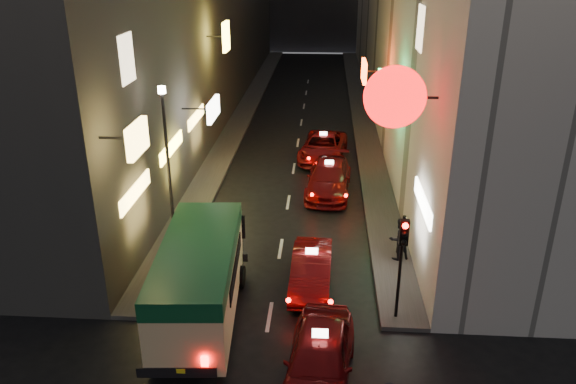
% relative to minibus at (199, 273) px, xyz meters
% --- Properties ---
extents(sidewalk_left, '(1.50, 52.00, 0.15)m').
position_rel_minibus_xyz_m(sidewalk_left, '(-2.13, 25.76, -1.62)').
color(sidewalk_left, '#464441').
rests_on(sidewalk_left, ground).
extents(sidewalk_right, '(1.50, 52.00, 0.15)m').
position_rel_minibus_xyz_m(sidewalk_right, '(6.37, 25.76, -1.62)').
color(sidewalk_right, '#464441').
rests_on(sidewalk_right, ground).
extents(minibus, '(2.60, 6.36, 2.68)m').
position_rel_minibus_xyz_m(minibus, '(0.00, 0.00, 0.00)').
color(minibus, beige).
rests_on(minibus, ground).
extents(taxi_near, '(2.74, 5.69, 1.92)m').
position_rel_minibus_xyz_m(taxi_near, '(3.74, -2.59, -0.82)').
color(taxi_near, '#670B0D').
rests_on(taxi_near, ground).
extents(taxi_second, '(2.03, 4.70, 1.65)m').
position_rel_minibus_xyz_m(taxi_second, '(3.39, 2.21, -0.95)').
color(taxi_second, '#670B0D').
rests_on(taxi_second, ground).
extents(taxi_third, '(2.56, 5.46, 1.86)m').
position_rel_minibus_xyz_m(taxi_third, '(3.99, 10.63, -0.85)').
color(taxi_third, '#670B0D').
rests_on(taxi_third, ground).
extents(taxi_far, '(2.79, 5.39, 1.81)m').
position_rel_minibus_xyz_m(taxi_far, '(3.66, 15.43, -0.87)').
color(taxi_far, '#670B0D').
rests_on(taxi_far, ground).
extents(pedestrian_sidewalk, '(0.82, 0.67, 1.87)m').
position_rel_minibus_xyz_m(pedestrian_sidewalk, '(6.59, 4.04, -0.61)').
color(pedestrian_sidewalk, black).
rests_on(pedestrian_sidewalk, sidewalk_right).
extents(traffic_light, '(0.26, 0.43, 3.50)m').
position_rel_minibus_xyz_m(traffic_light, '(6.12, 0.23, 0.99)').
color(traffic_light, black).
rests_on(traffic_light, sidewalk_right).
extents(lamp_post, '(0.28, 0.28, 6.22)m').
position_rel_minibus_xyz_m(lamp_post, '(-2.08, 4.76, 2.03)').
color(lamp_post, black).
rests_on(lamp_post, sidewalk_left).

